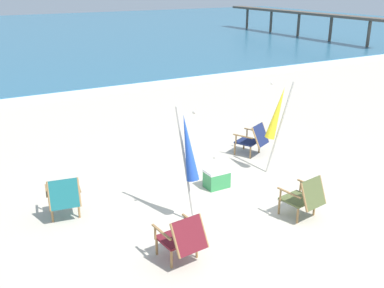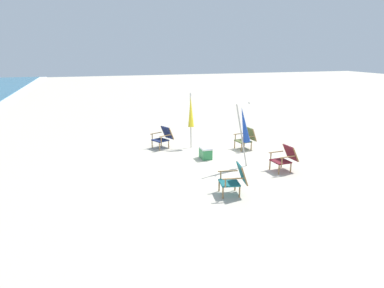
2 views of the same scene
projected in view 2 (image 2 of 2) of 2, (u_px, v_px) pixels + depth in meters
ground_plane at (214, 157)px, 12.01m from camera, size 80.00×80.00×0.00m
beach_chair_front_right at (163, 137)px, 13.04m from camera, size 0.83×0.89×0.80m
beach_chair_back_right at (235, 178)px, 8.80m from camera, size 0.68×0.76×0.82m
beach_chair_far_center at (285, 157)px, 10.54m from camera, size 0.64×0.79×0.79m
beach_chair_front_left at (247, 138)px, 12.86m from camera, size 0.67×0.76×0.81m
umbrella_furled_yellow at (191, 112)px, 12.90m from camera, size 0.63×0.33×2.07m
umbrella_furled_blue at (244, 125)px, 10.65m from camera, size 0.30×0.59×2.08m
cooler_box at (206, 153)px, 11.78m from camera, size 0.49×0.35×0.40m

